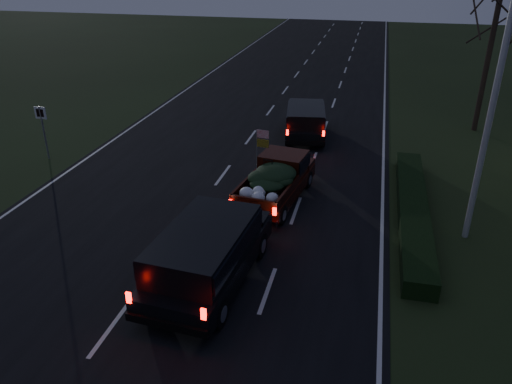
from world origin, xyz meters
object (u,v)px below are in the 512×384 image
at_px(lead_suv, 306,119).
at_px(rear_suv, 206,250).
at_px(light_pole, 499,75).
at_px(pickup_truck, 276,178).

bearing_deg(lead_suv, rear_suv, -101.80).
relative_size(light_pole, lead_suv, 1.91).
xyz_separation_m(pickup_truck, rear_suv, (-0.86, -5.83, 0.23)).
bearing_deg(rear_suv, lead_suv, 90.81).
height_order(pickup_truck, lead_suv, pickup_truck).
bearing_deg(lead_suv, light_pole, -60.22).
height_order(light_pole, lead_suv, light_pole).
xyz_separation_m(light_pole, rear_suv, (-7.66, -4.60, -4.33)).
bearing_deg(lead_suv, pickup_truck, -98.24).
relative_size(pickup_truck, lead_suv, 1.03).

